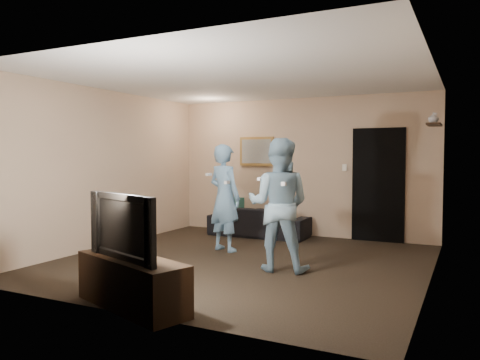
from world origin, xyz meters
The scene contains 19 objects.
ground centered at (0.00, 0.00, 0.00)m, with size 5.00×5.00×0.00m, color black.
ceiling centered at (0.00, 0.00, 2.60)m, with size 5.00×5.00×0.04m, color silver.
wall_back centered at (0.00, 2.50, 1.30)m, with size 5.00×0.04×2.60m, color tan.
wall_front centered at (0.00, -2.50, 1.30)m, with size 5.00×0.04×2.60m, color tan.
wall_left centered at (-2.50, 0.00, 1.30)m, with size 0.04×5.00×2.60m, color tan.
wall_right centered at (2.50, 0.00, 1.30)m, with size 0.04×5.00×2.60m, color tan.
sofa centered at (-0.65, 2.04, 0.27)m, with size 1.86×0.73×0.54m, color black.
throw_pillow centered at (-1.20, 2.04, 0.48)m, with size 0.47×0.15×0.47m, color #1B5144.
painting_frame centered at (-0.90, 2.48, 1.60)m, with size 0.72×0.05×0.57m, color olive.
painting_canvas centered at (-0.90, 2.45, 1.60)m, with size 0.62×0.01×0.47m, color slate.
doorway centered at (1.45, 2.47, 1.00)m, with size 0.90×0.06×2.00m, color black.
light_switch centered at (0.85, 2.48, 1.30)m, with size 0.08×0.02×0.12m, color silver.
wall_shelf centered at (2.39, 1.80, 1.99)m, with size 0.20×0.60×0.03m, color black.
shelf_vase centered at (2.39, 1.59, 2.08)m, with size 0.15×0.15×0.15m, color #AAAAAF.
shelf_figurine centered at (2.39, 2.00, 2.09)m, with size 0.06×0.06×0.18m, color silver.
tv_console centered at (-0.09, -2.33, 0.25)m, with size 1.40×0.45×0.50m, color black.
television centered at (-0.09, -2.33, 0.82)m, with size 1.12×0.15×0.64m, color black.
wii_player_left centered at (-0.59, 0.55, 0.85)m, with size 0.71×0.58×1.69m.
wii_player_right centered at (0.65, -0.25, 0.87)m, with size 0.94×0.79×1.74m.
Camera 1 is at (2.92, -5.97, 1.52)m, focal length 35.00 mm.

